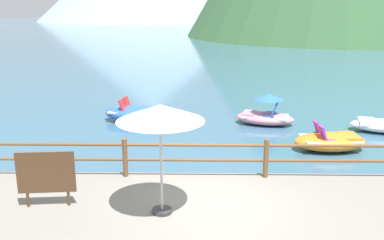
% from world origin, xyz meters
% --- Properties ---
extents(ground_plane, '(200.00, 200.00, 0.00)m').
position_xyz_m(ground_plane, '(0.00, 40.00, 0.00)').
color(ground_plane, '#38607A').
extents(dock_railing, '(23.92, 0.12, 0.95)m').
position_xyz_m(dock_railing, '(-0.00, 1.55, 0.97)').
color(dock_railing, brown).
rests_on(dock_railing, promenade_dock).
extents(sign_board, '(1.18, 0.16, 1.19)m').
position_xyz_m(sign_board, '(-3.04, -0.09, 1.13)').
color(sign_board, beige).
rests_on(sign_board, promenade_dock).
extents(beach_umbrella, '(1.70, 1.70, 2.24)m').
position_xyz_m(beach_umbrella, '(-0.65, -0.34, 2.45)').
color(beach_umbrella, '#B2B2B7').
rests_on(beach_umbrella, promenade_dock).
extents(pedal_boat_1, '(2.43, 1.71, 1.19)m').
position_xyz_m(pedal_boat_1, '(2.63, 7.77, 0.39)').
color(pedal_boat_1, pink).
rests_on(pedal_boat_1, ground).
extents(pedal_boat_3, '(2.33, 1.36, 0.88)m').
position_xyz_m(pedal_boat_3, '(4.23, 4.75, 0.30)').
color(pedal_boat_3, orange).
rests_on(pedal_boat_3, ground).
extents(pedal_boat_4, '(2.50, 1.66, 0.91)m').
position_xyz_m(pedal_boat_4, '(-2.49, 8.17, 0.31)').
color(pedal_boat_4, blue).
rests_on(pedal_boat_4, ground).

